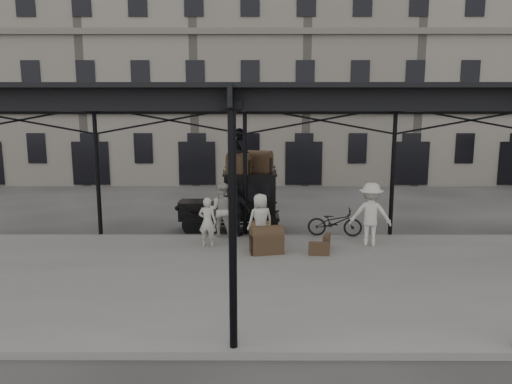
# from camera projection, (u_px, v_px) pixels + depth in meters

# --- Properties ---
(ground) EXTENTS (120.00, 120.00, 0.00)m
(ground) POSITION_uv_depth(u_px,v_px,m) (244.00, 256.00, 13.81)
(ground) COLOR #383533
(ground) RESTS_ON ground
(platform) EXTENTS (28.00, 8.00, 0.15)m
(platform) POSITION_uv_depth(u_px,v_px,m) (241.00, 276.00, 11.82)
(platform) COLOR slate
(platform) RESTS_ON ground
(canopy) EXTENTS (22.50, 9.00, 4.74)m
(canopy) POSITION_uv_depth(u_px,v_px,m) (241.00, 99.00, 11.36)
(canopy) COLOR black
(canopy) RESTS_ON ground
(building_frontage) EXTENTS (64.00, 8.00, 14.00)m
(building_frontage) POSITION_uv_depth(u_px,v_px,m) (251.00, 74.00, 30.42)
(building_frontage) COLOR slate
(building_frontage) RESTS_ON ground
(taxi) EXTENTS (3.65, 1.55, 2.18)m
(taxi) POSITION_uv_depth(u_px,v_px,m) (241.00, 199.00, 16.62)
(taxi) COLOR black
(taxi) RESTS_ON ground
(porter_left) EXTENTS (0.62, 0.47, 1.55)m
(porter_left) POSITION_uv_depth(u_px,v_px,m) (207.00, 222.00, 14.19)
(porter_left) COLOR beige
(porter_left) RESTS_ON platform
(porter_midleft) EXTENTS (1.00, 0.84, 1.84)m
(porter_midleft) POSITION_uv_depth(u_px,v_px,m) (222.00, 209.00, 15.41)
(porter_midleft) COLOR beige
(porter_midleft) RESTS_ON platform
(porter_centre) EXTENTS (0.96, 0.80, 1.67)m
(porter_centre) POSITION_uv_depth(u_px,v_px,m) (260.00, 220.00, 14.22)
(porter_centre) COLOR beige
(porter_centre) RESTS_ON platform
(porter_official) EXTENTS (1.11, 0.78, 1.75)m
(porter_official) POSITION_uv_depth(u_px,v_px,m) (236.00, 211.00, 15.42)
(porter_official) COLOR black
(porter_official) RESTS_ON platform
(porter_right) EXTENTS (1.41, 0.99, 1.99)m
(porter_right) POSITION_uv_depth(u_px,v_px,m) (371.00, 214.00, 14.27)
(porter_right) COLOR beige
(porter_right) RESTS_ON platform
(bicycle) EXTENTS (1.88, 0.83, 0.96)m
(bicycle) POSITION_uv_depth(u_px,v_px,m) (335.00, 222.00, 15.47)
(bicycle) COLOR black
(bicycle) RESTS_ON platform
(porter_roof) EXTENTS (0.62, 0.78, 1.59)m
(porter_roof) POSITION_uv_depth(u_px,v_px,m) (240.00, 151.00, 16.24)
(porter_roof) COLOR black
(porter_roof) RESTS_ON taxi
(steamer_trunk_roof_near) EXTENTS (0.93, 0.70, 0.60)m
(steamer_trunk_roof_near) POSITION_uv_depth(u_px,v_px,m) (239.00, 165.00, 16.17)
(steamer_trunk_roof_near) COLOR #4F3D24
(steamer_trunk_roof_near) RESTS_ON taxi
(steamer_trunk_roof_far) EXTENTS (1.01, 0.79, 0.64)m
(steamer_trunk_roof_far) POSITION_uv_depth(u_px,v_px,m) (260.00, 163.00, 16.61)
(steamer_trunk_roof_far) COLOR #4F3D24
(steamer_trunk_roof_far) RESTS_ON taxi
(steamer_trunk_platform) EXTENTS (1.05, 0.77, 0.69)m
(steamer_trunk_platform) POSITION_uv_depth(u_px,v_px,m) (267.00, 242.00, 13.56)
(steamer_trunk_platform) COLOR #4F3D24
(steamer_trunk_platform) RESTS_ON platform
(wicker_hamper) EXTENTS (0.68, 0.57, 0.50)m
(wicker_hamper) POSITION_uv_depth(u_px,v_px,m) (259.00, 229.00, 15.45)
(wicker_hamper) COLOR brown
(wicker_hamper) RESTS_ON platform
(suitcase_upright) EXTENTS (0.33, 0.62, 0.45)m
(suitcase_upright) POSITION_uv_depth(u_px,v_px,m) (327.00, 242.00, 13.98)
(suitcase_upright) COLOR #4F3D24
(suitcase_upright) RESTS_ON platform
(suitcase_flat) EXTENTS (0.61, 0.19, 0.40)m
(suitcase_flat) POSITION_uv_depth(u_px,v_px,m) (319.00, 249.00, 13.34)
(suitcase_flat) COLOR #4F3D24
(suitcase_flat) RESTS_ON platform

